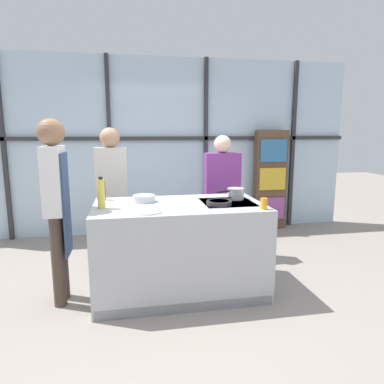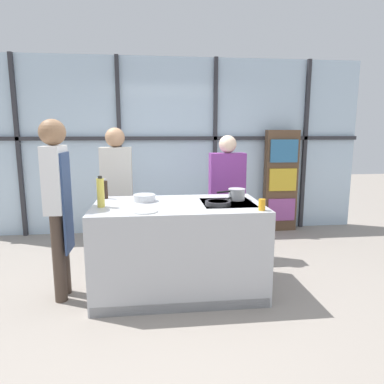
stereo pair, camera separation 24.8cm
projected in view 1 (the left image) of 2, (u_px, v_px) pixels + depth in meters
ground_plane at (179, 290)px, 3.62m from camera, size 18.00×18.00×0.00m
back_window_wall at (159, 147)px, 5.52m from camera, size 6.40×0.10×2.80m
bookshelf at (270, 180)px, 5.78m from camera, size 0.54×0.19×1.67m
demo_island at (179, 248)px, 3.53m from camera, size 1.70×0.96×0.93m
chef at (56, 197)px, 3.20m from camera, size 0.25×0.37×1.77m
spectator_far_left at (112, 186)px, 4.19m from camera, size 0.38×0.24×1.70m
spectator_center_left at (222, 190)px, 4.46m from camera, size 0.45×0.22×1.60m
frying_pan at (219, 203)px, 3.40m from camera, size 0.35×0.39×0.04m
saucepan at (235, 193)px, 3.67m from camera, size 0.32×0.18×0.12m
white_plate at (148, 212)px, 3.09m from camera, size 0.24×0.24×0.01m
mixing_bowl at (144, 198)px, 3.55m from camera, size 0.23×0.23×0.07m
oil_bottle at (101, 194)px, 3.23m from camera, size 0.07×0.07×0.30m
pepper_grinder at (103, 190)px, 3.64m from camera, size 0.04×0.04×0.22m
juice_glass_near at (264, 204)px, 3.21m from camera, size 0.06×0.06×0.11m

